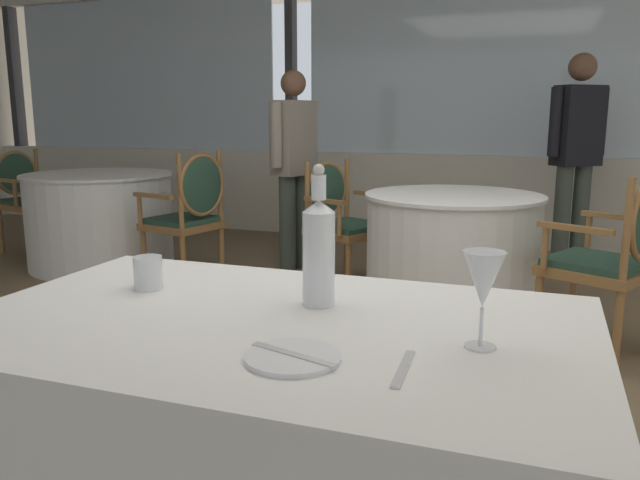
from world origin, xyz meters
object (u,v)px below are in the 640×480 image
at_px(water_bottle, 319,249).
at_px(dining_chair_0_0, 190,208).
at_px(side_plate, 293,357).
at_px(dining_chair_1_0, 339,215).
at_px(water_tumbler, 148,273).
at_px(dining_chair_0_1, 26,192).
at_px(diner_person_1, 576,148).
at_px(dining_chair_1_1, 616,251).
at_px(wine_glass, 483,281).
at_px(diner_person_0, 294,160).

distance_m(water_bottle, dining_chair_0_0, 3.18).
bearing_deg(side_plate, dining_chair_1_0, 106.43).
distance_m(water_tumbler, dining_chair_0_1, 4.55).
bearing_deg(diner_person_1, dining_chair_1_1, 144.87).
bearing_deg(dining_chair_0_1, wine_glass, -23.06).
distance_m(dining_chair_1_1, diner_person_1, 2.10).
height_order(dining_chair_1_0, diner_person_1, diner_person_1).
distance_m(side_plate, water_tumbler, 0.65).
bearing_deg(side_plate, wine_glass, 29.33).
bearing_deg(dining_chair_0_0, water_bottle, 140.32).
relative_size(water_bottle, wine_glass, 1.75).
bearing_deg(dining_chair_1_1, wine_glass, 104.14).
bearing_deg(dining_chair_0_0, dining_chair_1_0, -152.70).
height_order(water_tumbler, dining_chair_1_1, dining_chair_1_1).
bearing_deg(water_bottle, dining_chair_1_0, 107.00).
relative_size(side_plate, diner_person_0, 0.12).
bearing_deg(dining_chair_0_1, water_bottle, -24.31).
distance_m(dining_chair_0_0, diner_person_0, 0.91).
relative_size(wine_glass, dining_chair_1_0, 0.22).
distance_m(water_tumbler, diner_person_1, 4.19).
bearing_deg(wine_glass, diner_person_0, 117.78).
xyz_separation_m(water_tumbler, dining_chair_0_1, (-3.40, 3.01, -0.27)).
relative_size(side_plate, dining_chair_0_1, 0.21).
bearing_deg(diner_person_0, wine_glass, 132.68).
bearing_deg(water_tumbler, side_plate, -30.99).
height_order(dining_chair_1_1, diner_person_1, diner_person_1).
relative_size(dining_chair_1_1, diner_person_1, 0.56).
relative_size(water_bottle, dining_chair_1_0, 0.38).
xyz_separation_m(water_bottle, dining_chair_0_0, (-1.90, 2.52, -0.34)).
relative_size(dining_chair_0_1, dining_chair_1_1, 0.97).
bearing_deg(dining_chair_0_0, dining_chair_0_1, 0.00).
xyz_separation_m(water_bottle, diner_person_0, (-1.35, 3.17, -0.02)).
bearing_deg(dining_chair_0_1, side_plate, -26.91).
bearing_deg(side_plate, diner_person_0, 112.03).
relative_size(dining_chair_0_1, dining_chair_1_0, 1.01).
height_order(dining_chair_0_1, diner_person_0, diner_person_0).
distance_m(dining_chair_0_0, diner_person_1, 3.03).
height_order(water_bottle, water_tumbler, water_bottle).
distance_m(side_plate, dining_chair_0_1, 5.19).
distance_m(wine_glass, dining_chair_0_0, 3.56).
bearing_deg(water_tumbler, diner_person_0, 105.25).
bearing_deg(water_tumbler, diner_person_1, 73.25).
bearing_deg(water_tumbler, wine_glass, -9.41).
bearing_deg(diner_person_1, dining_chair_1_0, 88.47).
distance_m(side_plate, water_bottle, 0.39).
height_order(water_bottle, dining_chair_0_0, water_bottle).
relative_size(dining_chair_0_0, dining_chair_1_1, 1.02).
bearing_deg(dining_chair_1_1, dining_chair_0_1, 13.77).
height_order(dining_chair_0_1, dining_chair_1_1, dining_chair_1_1).
distance_m(wine_glass, dining_chair_1_0, 3.23).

